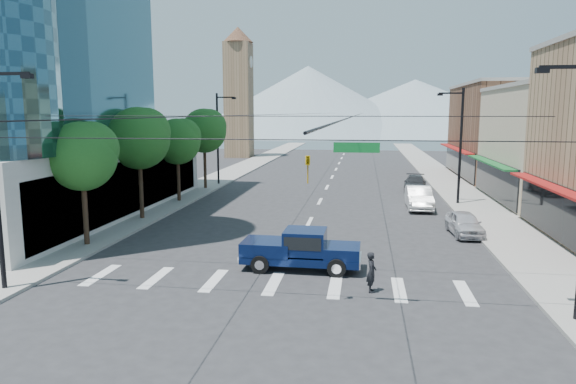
{
  "coord_description": "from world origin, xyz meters",
  "views": [
    {
      "loc": [
        3.46,
        -18.99,
        7.16
      ],
      "look_at": [
        -0.46,
        7.45,
        3.0
      ],
      "focal_mm": 32.0,
      "sensor_mm": 36.0,
      "label": 1
    }
  ],
  "objects_px": {
    "parked_car_mid": "(419,198)",
    "pickup_truck": "(300,249)",
    "parked_car_near": "(464,224)",
    "parked_car_far": "(415,184)",
    "pedestrian": "(371,272)"
  },
  "relations": [
    {
      "from": "parked_car_mid",
      "to": "pickup_truck",
      "type": "bearing_deg",
      "value": -113.22
    },
    {
      "from": "pickup_truck",
      "to": "parked_car_mid",
      "type": "xyz_separation_m",
      "value": [
        6.93,
        16.18,
        -0.13
      ]
    },
    {
      "from": "parked_car_near",
      "to": "parked_car_far",
      "type": "xyz_separation_m",
      "value": [
        -1.23,
        17.05,
        0.01
      ]
    },
    {
      "from": "pedestrian",
      "to": "parked_car_far",
      "type": "relative_size",
      "value": 0.34
    },
    {
      "from": "parked_car_near",
      "to": "parked_car_far",
      "type": "relative_size",
      "value": 0.84
    },
    {
      "from": "parked_car_near",
      "to": "parked_car_far",
      "type": "bearing_deg",
      "value": 89.93
    },
    {
      "from": "pedestrian",
      "to": "parked_car_mid",
      "type": "distance_m",
      "value": 19.14
    },
    {
      "from": "pickup_truck",
      "to": "pedestrian",
      "type": "bearing_deg",
      "value": -38.01
    },
    {
      "from": "pedestrian",
      "to": "parked_car_far",
      "type": "bearing_deg",
      "value": -7.01
    },
    {
      "from": "parked_car_far",
      "to": "parked_car_near",
      "type": "bearing_deg",
      "value": -80.52
    },
    {
      "from": "pedestrian",
      "to": "parked_car_near",
      "type": "height_order",
      "value": "pedestrian"
    },
    {
      "from": "pedestrian",
      "to": "parked_car_mid",
      "type": "height_order",
      "value": "parked_car_mid"
    },
    {
      "from": "parked_car_mid",
      "to": "parked_car_far",
      "type": "distance_m",
      "value": 8.87
    },
    {
      "from": "pickup_truck",
      "to": "parked_car_mid",
      "type": "bearing_deg",
      "value": 67.85
    },
    {
      "from": "pickup_truck",
      "to": "parked_car_far",
      "type": "height_order",
      "value": "pickup_truck"
    }
  ]
}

